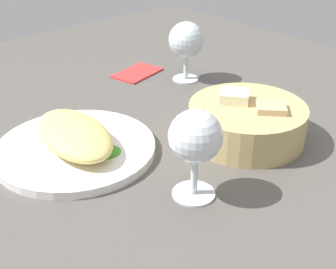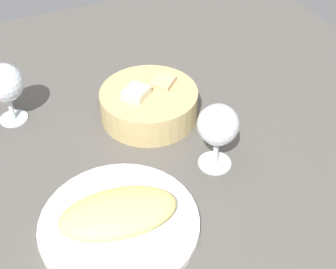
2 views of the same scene
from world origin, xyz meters
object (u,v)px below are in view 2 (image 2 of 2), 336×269
wine_glass_near (218,127)px  wine_glass_far (4,85)px  plate (119,223)px  bread_basket (149,103)px

wine_glass_near → wine_glass_far: wine_glass_near is taller
plate → wine_glass_far: bearing=107.1°
wine_glass_far → bread_basket: bearing=-21.9°
wine_glass_near → wine_glass_far: size_ratio=1.01×
plate → bread_basket: (15.36, 24.54, 2.55)cm
bread_basket → plate: bearing=-122.0°
plate → wine_glass_near: (21.01, 6.43, 8.23)cm
plate → bread_basket: bearing=58.0°
bread_basket → wine_glass_near: 19.79cm
wine_glass_far → wine_glass_near: bearing=-42.0°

